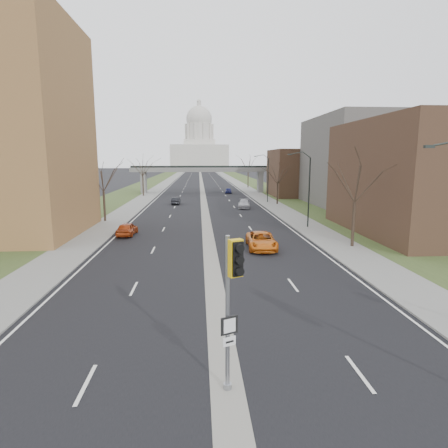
{
  "coord_description": "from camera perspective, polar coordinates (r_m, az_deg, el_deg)",
  "views": [
    {
      "loc": [
        -0.91,
        -10.43,
        7.9
      ],
      "look_at": [
        0.61,
        12.13,
        4.0
      ],
      "focal_mm": 30.0,
      "sensor_mm": 36.0,
      "label": 1
    }
  ],
  "objects": [
    {
      "name": "ground",
      "position": [
        13.12,
        1.01,
        -27.24
      ],
      "size": [
        700.0,
        700.0,
        0.0
      ],
      "primitive_type": "plane",
      "color": "black",
      "rests_on": "ground"
    },
    {
      "name": "road_surface",
      "position": [
        160.63,
        -3.55,
        6.97
      ],
      "size": [
        20.0,
        600.0,
        0.01
      ],
      "primitive_type": "cube",
      "color": "black",
      "rests_on": "ground"
    },
    {
      "name": "median_strip",
      "position": [
        160.63,
        -3.55,
        6.96
      ],
      "size": [
        1.2,
        600.0,
        0.02
      ],
      "primitive_type": "cube",
      "color": "gray",
      "rests_on": "ground"
    },
    {
      "name": "sidewalk_right",
      "position": [
        161.14,
        0.75,
        7.01
      ],
      "size": [
        4.0,
        600.0,
        0.12
      ],
      "primitive_type": "cube",
      "color": "gray",
      "rests_on": "ground"
    },
    {
      "name": "sidewalk_left",
      "position": [
        161.01,
        -7.85,
        6.92
      ],
      "size": [
        4.0,
        600.0,
        0.12
      ],
      "primitive_type": "cube",
      "color": "gray",
      "rests_on": "ground"
    },
    {
      "name": "grass_verge_right",
      "position": [
        161.74,
        2.89,
        7.01
      ],
      "size": [
        8.0,
        600.0,
        0.1
      ],
      "primitive_type": "cube",
      "color": "#2C3B1B",
      "rests_on": "ground"
    },
    {
      "name": "grass_verge_left",
      "position": [
        161.53,
        -9.99,
        6.87
      ],
      "size": [
        8.0,
        600.0,
        0.1
      ],
      "primitive_type": "cube",
      "color": "#2C3B1B",
      "rests_on": "ground"
    },
    {
      "name": "commercial_block_near",
      "position": [
        45.84,
        29.26,
        6.18
      ],
      "size": [
        16.0,
        20.0,
        12.0
      ],
      "primitive_type": "cube",
      "color": "#463221",
      "rests_on": "ground"
    },
    {
      "name": "commercial_block_mid",
      "position": [
        68.8,
        21.26,
        8.81
      ],
      "size": [
        18.0,
        22.0,
        15.0
      ],
      "primitive_type": "cube",
      "color": "#53504C",
      "rests_on": "ground"
    },
    {
      "name": "commercial_block_far",
      "position": [
        83.68,
        12.15,
        7.6
      ],
      "size": [
        14.0,
        14.0,
        10.0
      ],
      "primitive_type": "cube",
      "color": "#463221",
      "rests_on": "ground"
    },
    {
      "name": "pedestrian_bridge",
      "position": [
        90.49,
        -3.3,
        7.85
      ],
      "size": [
        34.0,
        3.0,
        6.45
      ],
      "color": "slate",
      "rests_on": "ground"
    },
    {
      "name": "capitol",
      "position": [
        330.61,
        -3.77,
        11.64
      ],
      "size": [
        48.0,
        42.0,
        55.75
      ],
      "color": "silver",
      "rests_on": "ground"
    },
    {
      "name": "streetlight_mid",
      "position": [
        44.08,
        11.94,
        8.36
      ],
      "size": [
        2.61,
        0.2,
        8.7
      ],
      "color": "black",
      "rests_on": "sidewalk_right"
    },
    {
      "name": "streetlight_far",
      "position": [
        69.47,
        6.09,
        8.96
      ],
      "size": [
        2.61,
        0.2,
        8.7
      ],
      "color": "black",
      "rests_on": "sidewalk_right"
    },
    {
      "name": "tree_left_b",
      "position": [
        49.95,
        -18.01,
        7.41
      ],
      "size": [
        6.75,
        6.75,
        8.81
      ],
      "color": "#382B21",
      "rests_on": "sidewalk_left"
    },
    {
      "name": "tree_left_c",
      "position": [
        83.32,
        -12.35,
        8.99
      ],
      "size": [
        7.65,
        7.65,
        9.99
      ],
      "color": "#382B21",
      "rests_on": "sidewalk_left"
    },
    {
      "name": "tree_right_a",
      "position": [
        35.31,
        19.51,
        7.19
      ],
      "size": [
        7.2,
        7.2,
        9.4
      ],
      "color": "#382B21",
      "rests_on": "sidewalk_right"
    },
    {
      "name": "tree_right_b",
      "position": [
        66.93,
        8.23,
        7.92
      ],
      "size": [
        6.3,
        6.3,
        8.22
      ],
      "color": "#382B21",
      "rests_on": "sidewalk_right"
    },
    {
      "name": "tree_right_c",
      "position": [
        106.35,
        3.71,
        9.32
      ],
      "size": [
        7.65,
        7.65,
        9.99
      ],
      "color": "#382B21",
      "rests_on": "sidewalk_right"
    },
    {
      "name": "signal_pole_median",
      "position": [
        12.31,
        1.24,
        -9.61
      ],
      "size": [
        0.8,
        0.91,
        5.47
      ],
      "rotation": [
        0.0,
        0.0,
        0.41
      ],
      "color": "gray",
      "rests_on": "ground"
    },
    {
      "name": "car_left_near",
      "position": [
        40.68,
        -14.55,
        -0.72
      ],
      "size": [
        1.89,
        4.2,
        1.4
      ],
      "primitive_type": "imported",
      "rotation": [
        0.0,
        0.0,
        3.08
      ],
      "color": "#9E3612",
      "rests_on": "ground"
    },
    {
      "name": "car_left_far",
      "position": [
        67.48,
        -7.34,
        3.54
      ],
      "size": [
        1.45,
        3.87,
        1.26
      ],
      "primitive_type": "imported",
      "rotation": [
        0.0,
        0.0,
        3.11
      ],
      "color": "black",
      "rests_on": "ground"
    },
    {
      "name": "car_right_near",
      "position": [
        33.66,
        5.72,
        -2.53
      ],
      "size": [
        2.67,
        5.44,
        1.49
      ],
      "primitive_type": "imported",
      "rotation": [
        0.0,
        0.0,
        -0.04
      ],
      "color": "orange",
      "rests_on": "ground"
    },
    {
      "name": "car_right_mid",
      "position": [
        61.82,
        3.06,
        3.08
      ],
      "size": [
        2.48,
        4.91,
        1.37
      ],
      "primitive_type": "imported",
      "rotation": [
        0.0,
        0.0,
        -0.12
      ],
      "color": "#A6A7AE",
      "rests_on": "ground"
    },
    {
      "name": "car_right_far",
      "position": [
        88.98,
        0.68,
        5.12
      ],
      "size": [
        1.8,
        3.83,
        1.27
      ],
      "primitive_type": "imported",
      "rotation": [
        0.0,
        0.0,
        -0.08
      ],
      "color": "navy",
      "rests_on": "ground"
    }
  ]
}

